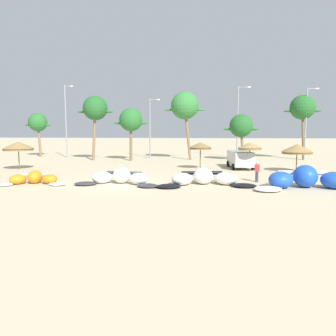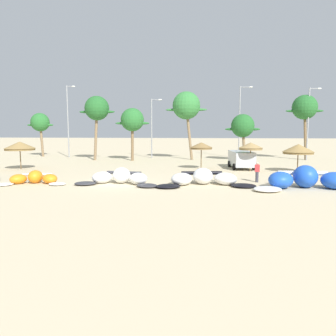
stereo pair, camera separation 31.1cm
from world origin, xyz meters
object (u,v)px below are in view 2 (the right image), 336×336
palm_center_left (186,106)px  lamppost_east_center (240,118)px  palm_leftmost (40,123)px  palm_right_of_gap (305,108)px  palm_left (97,109)px  palm_center_right (243,126)px  beach_umbrella_outermost (298,149)px  palm_left_of_gap (132,120)px  lamppost_east (309,120)px  person_near_kites (257,172)px  lamppost_west_center (152,125)px  kite_left_of_center (120,178)px  kite_left (34,179)px  beach_umbrella_near_palms (251,146)px  parked_van (241,158)px  beach_umbrella_middle (201,146)px  beach_umbrella_near_van (20,146)px  kite_right_of_center (307,180)px  lamppost_west (68,118)px  kite_center (204,179)px

palm_center_left → lamppost_east_center: bearing=25.9°
palm_leftmost → palm_right_of_gap: bearing=-2.5°
palm_left → palm_center_left: size_ratio=0.93×
palm_center_right → lamppost_east_center: size_ratio=0.60×
beach_umbrella_outermost → palm_left_of_gap: bearing=151.7°
palm_left → palm_right_of_gap: bearing=7.0°
palm_left_of_gap → lamppost_east: size_ratio=0.72×
palm_leftmost → person_near_kites: bearing=-37.1°
beach_umbrella_outermost → lamppost_west_center: lamppost_west_center is taller
kite_left_of_center → palm_center_right: size_ratio=1.10×
palm_center_right → kite_left: bearing=-132.2°
palm_leftmost → lamppost_west_center: (17.54, -0.93, -0.38)m
beach_umbrella_outermost → lamppost_west_center: 22.05m
beach_umbrella_near_palms → parked_van: (-0.63, 2.44, -1.43)m
palm_center_left → person_near_kites: bearing=-71.1°
beach_umbrella_middle → palm_left_of_gap: palm_left_of_gap is taller
parked_van → lamppost_west_center: bearing=134.1°
palm_leftmost → palm_center_left: palm_center_left is taller
palm_leftmost → palm_center_right: size_ratio=1.08×
person_near_kites → lamppost_west_center: 24.31m
parked_van → beach_umbrella_middle: bearing=-164.8°
beach_umbrella_middle → lamppost_east_center: (5.71, 14.55, 3.29)m
beach_umbrella_near_van → palm_leftmost: bearing=109.7°
kite_right_of_center → beach_umbrella_outermost: size_ratio=2.81×
lamppost_west → lamppost_west_center: size_ratio=1.24×
palm_center_left → palm_right_of_gap: 16.11m
lamppost_west_center → lamppost_east: lamppost_east is taller
kite_left_of_center → lamppost_west: lamppost_west is taller
beach_umbrella_near_van → palm_leftmost: 17.04m
lamppost_west_center → beach_umbrella_near_van: bearing=-128.5°
kite_right_of_center → palm_center_left: palm_center_left is taller
palm_left → lamppost_east_center: bearing=16.6°
kite_left → beach_umbrella_near_palms: beach_umbrella_near_palms is taller
palm_left → palm_center_right: bearing=2.8°
lamppost_east_center → lamppost_east: 9.27m
person_near_kites → lamppost_west: size_ratio=0.15×
kite_center → parked_van: bearing=69.6°
palm_leftmost → lamppost_west: bearing=-12.4°
palm_leftmost → palm_left: bearing=-25.7°
kite_center → palm_left: size_ratio=0.89×
kite_center → palm_center_left: bearing=96.2°
kite_left → palm_left_of_gap: 20.09m
palm_right_of_gap → lamppost_west: size_ratio=0.84×
beach_umbrella_outermost → person_near_kites: bearing=-127.0°
palm_left_of_gap → lamppost_west: lamppost_west is taller
beach_umbrella_near_palms → kite_left: bearing=-152.4°
beach_umbrella_near_palms → parked_van: beach_umbrella_near_palms is taller
palm_leftmost → palm_right_of_gap: 38.68m
palm_right_of_gap → kite_center: bearing=-122.1°
beach_umbrella_outermost → palm_left_of_gap: size_ratio=0.43×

